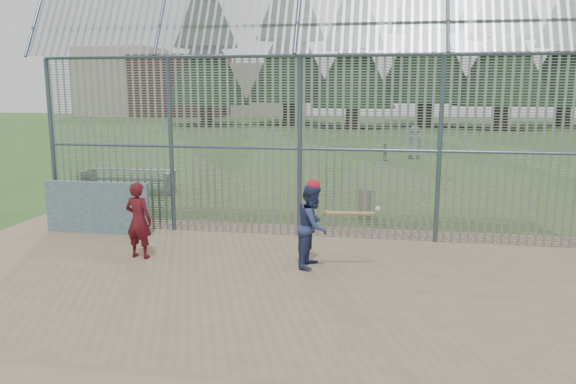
% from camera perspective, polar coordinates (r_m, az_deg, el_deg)
% --- Properties ---
extents(ground, '(120.00, 120.00, 0.00)m').
position_cam_1_polar(ground, '(9.52, -2.12, -9.92)').
color(ground, '#2D511E').
rests_on(ground, ground).
extents(dirt_infield, '(14.00, 10.00, 0.02)m').
position_cam_1_polar(dirt_infield, '(9.06, -2.79, -10.94)').
color(dirt_infield, '#756047').
rests_on(dirt_infield, ground).
extents(dugout_wall, '(2.50, 0.12, 1.20)m').
position_cam_1_polar(dugout_wall, '(13.57, -18.81, -1.52)').
color(dugout_wall, '#38566B').
rests_on(dugout_wall, dirt_infield).
extents(batter, '(0.69, 0.83, 1.55)m').
position_cam_1_polar(batter, '(10.46, 2.53, -3.45)').
color(batter, navy).
rests_on(batter, dirt_infield).
extents(onlooker, '(0.60, 0.44, 1.51)m').
position_cam_1_polar(onlooker, '(11.36, -14.94, -2.78)').
color(onlooker, maroon).
rests_on(onlooker, dirt_infield).
extents(bg_kid_standing, '(0.90, 0.78, 1.56)m').
position_cam_1_polar(bg_kid_standing, '(27.36, 12.70, 4.97)').
color(bg_kid_standing, slate).
rests_on(bg_kid_standing, ground).
extents(bg_kid_seated, '(0.51, 0.44, 0.82)m').
position_cam_1_polar(bg_kid_seated, '(26.21, 9.86, 4.02)').
color(bg_kid_seated, slate).
rests_on(bg_kid_seated, ground).
extents(batting_gear, '(1.36, 0.36, 0.63)m').
position_cam_1_polar(batting_gear, '(10.27, 3.51, -0.04)').
color(batting_gear, '#B21727').
rests_on(batting_gear, ground).
extents(trash_can, '(0.56, 0.56, 0.82)m').
position_cam_1_polar(trash_can, '(14.71, 7.83, -1.10)').
color(trash_can, gray).
rests_on(trash_can, ground).
extents(bleacher, '(3.00, 0.95, 0.72)m').
position_cam_1_polar(bleacher, '(18.69, -15.90, 1.17)').
color(bleacher, gray).
rests_on(bleacher, ground).
extents(backstop_fence, '(20.09, 0.81, 5.30)m').
position_cam_1_polar(backstop_fence, '(12.18, 9.64, 5.86)').
color(backstop_fence, '#47566B').
rests_on(backstop_fence, ground).
extents(distant_buildings, '(26.50, 10.50, 8.00)m').
position_cam_1_polar(distant_buildings, '(69.86, -11.25, 10.59)').
color(distant_buildings, brown).
rests_on(distant_buildings, ground).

